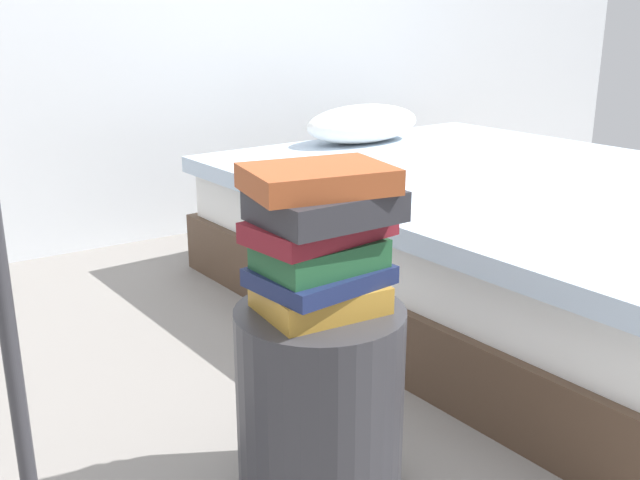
{
  "coord_description": "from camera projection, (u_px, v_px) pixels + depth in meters",
  "views": [
    {
      "loc": [
        -0.73,
        -1.11,
        0.99
      ],
      "look_at": [
        0.0,
        0.0,
        0.57
      ],
      "focal_mm": 40.74,
      "sensor_mm": 36.0,
      "label": 1
    }
  ],
  "objects": [
    {
      "name": "bed",
      "position": [
        505.0,
        236.0,
        2.57
      ],
      "size": [
        1.66,
        2.09,
        0.62
      ],
      "rotation": [
        0.0,
        0.0,
        0.07
      ],
      "color": "#4C3828",
      "rests_on": "ground_plane"
    },
    {
      "name": "side_table",
      "position": [
        320.0,
        404.0,
        1.5
      ],
      "size": [
        0.35,
        0.35,
        0.43
      ],
      "primitive_type": "cylinder",
      "color": "#333338",
      "rests_on": "ground_plane"
    },
    {
      "name": "book_ochre",
      "position": [
        321.0,
        296.0,
        1.44
      ],
      "size": [
        0.24,
        0.2,
        0.05
      ],
      "primitive_type": "cube",
      "rotation": [
        0.0,
        0.0,
        -0.07
      ],
      "color": "#B7842D",
      "rests_on": "side_table"
    },
    {
      "name": "book_navy",
      "position": [
        320.0,
        275.0,
        1.42
      ],
      "size": [
        0.27,
        0.22,
        0.04
      ],
      "primitive_type": "cube",
      "rotation": [
        0.0,
        0.0,
        0.13
      ],
      "color": "#19234C",
      "rests_on": "book_ochre"
    },
    {
      "name": "book_forest",
      "position": [
        321.0,
        254.0,
        1.4
      ],
      "size": [
        0.24,
        0.18,
        0.06
      ],
      "primitive_type": "cube",
      "rotation": [
        0.0,
        0.0,
        0.06
      ],
      "color": "#1E512D",
      "rests_on": "book_navy"
    },
    {
      "name": "book_maroon",
      "position": [
        319.0,
        229.0,
        1.4
      ],
      "size": [
        0.3,
        0.2,
        0.04
      ],
      "primitive_type": "cube",
      "rotation": [
        0.0,
        0.0,
        0.14
      ],
      "color": "maroon",
      "rests_on": "book_forest"
    },
    {
      "name": "book_charcoal",
      "position": [
        325.0,
        206.0,
        1.38
      ],
      "size": [
        0.26,
        0.21,
        0.06
      ],
      "primitive_type": "cube",
      "rotation": [
        0.0,
        0.0,
        0.03
      ],
      "color": "#28282D",
      "rests_on": "book_maroon"
    },
    {
      "name": "book_rust",
      "position": [
        318.0,
        179.0,
        1.36
      ],
      "size": [
        0.29,
        0.24,
        0.05
      ],
      "primitive_type": "cube",
      "rotation": [
        0.0,
        0.0,
        -0.16
      ],
      "color": "#994723",
      "rests_on": "book_charcoal"
    }
  ]
}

